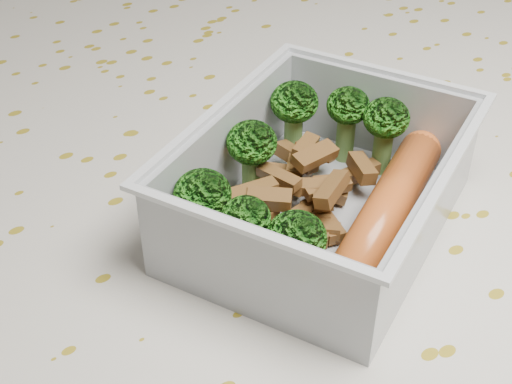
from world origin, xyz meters
TOP-DOWN VIEW (x-y plane):
  - dining_table at (0.00, 0.00)m, footprint 1.40×0.90m
  - tablecloth at (0.00, 0.00)m, footprint 1.46×0.96m
  - lunch_container at (0.03, -0.02)m, footprint 0.21×0.19m
  - broccoli_florets at (0.03, -0.00)m, footprint 0.16×0.13m
  - meat_pile at (0.03, -0.01)m, footprint 0.12×0.09m
  - sausage at (0.05, -0.05)m, footprint 0.14×0.08m

SIDE VIEW (x-z plane):
  - dining_table at x=0.00m, z-range 0.29..1.04m
  - tablecloth at x=0.00m, z-range 0.62..0.81m
  - meat_pile at x=0.03m, z-range 0.76..0.79m
  - lunch_container at x=0.03m, z-range 0.75..0.81m
  - sausage at x=0.05m, z-range 0.77..0.79m
  - broccoli_florets at x=0.03m, z-range 0.77..0.82m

